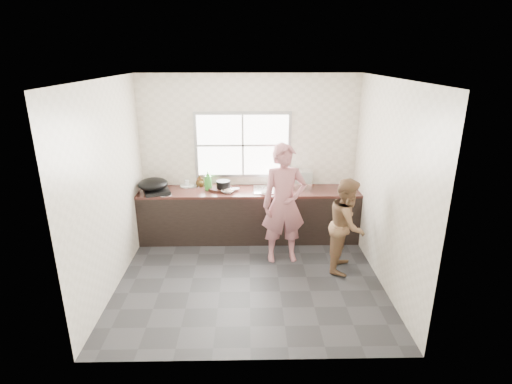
{
  "coord_description": "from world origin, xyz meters",
  "views": [
    {
      "loc": [
        -0.01,
        -4.91,
        2.98
      ],
      "look_at": [
        0.1,
        0.65,
        1.05
      ],
      "focal_mm": 28.0,
      "sensor_mm": 36.0,
      "label": 1
    }
  ],
  "objects_px": {
    "bowl_mince": "(228,191)",
    "black_pot": "(223,186)",
    "woman": "(284,208)",
    "plate_food": "(187,186)",
    "pot_lid_right": "(193,186)",
    "glass_jar": "(187,183)",
    "wok": "(153,184)",
    "cutting_board": "(220,188)",
    "bottle_brown_short": "(200,182)",
    "dish_rack": "(300,179)",
    "bottle_green": "(208,180)",
    "bottle_brown_tall": "(200,181)",
    "pot_lid_left": "(165,195)",
    "person_side": "(347,225)",
    "bowl_held": "(266,193)",
    "burner": "(157,191)",
    "bowl_crabs": "(280,191)"
  },
  "relations": [
    {
      "from": "bottle_green",
      "to": "bottle_brown_tall",
      "type": "bearing_deg",
      "value": 128.77
    },
    {
      "from": "cutting_board",
      "to": "black_pot",
      "type": "relative_size",
      "value": 1.81
    },
    {
      "from": "wok",
      "to": "pot_lid_left",
      "type": "relative_size",
      "value": 2.14
    },
    {
      "from": "cutting_board",
      "to": "bottle_brown_short",
      "type": "relative_size",
      "value": 2.52
    },
    {
      "from": "wok",
      "to": "woman",
      "type": "bearing_deg",
      "value": -17.57
    },
    {
      "from": "plate_food",
      "to": "burner",
      "type": "xyz_separation_m",
      "value": [
        -0.44,
        -0.33,
        0.02
      ]
    },
    {
      "from": "wok",
      "to": "bottle_brown_tall",
      "type": "bearing_deg",
      "value": 25.09
    },
    {
      "from": "bottle_brown_tall",
      "to": "pot_lid_left",
      "type": "relative_size",
      "value": 0.87
    },
    {
      "from": "woman",
      "to": "bottle_brown_short",
      "type": "height_order",
      "value": "woman"
    },
    {
      "from": "person_side",
      "to": "bottle_green",
      "type": "xyz_separation_m",
      "value": [
        -2.06,
        1.07,
        0.34
      ]
    },
    {
      "from": "person_side",
      "to": "bottle_green",
      "type": "distance_m",
      "value": 2.34
    },
    {
      "from": "bottle_brown_tall",
      "to": "dish_rack",
      "type": "height_order",
      "value": "dish_rack"
    },
    {
      "from": "bowl_mince",
      "to": "bottle_green",
      "type": "relative_size",
      "value": 0.63
    },
    {
      "from": "person_side",
      "to": "pot_lid_left",
      "type": "relative_size",
      "value": 6.17
    },
    {
      "from": "bottle_brown_short",
      "to": "black_pot",
      "type": "bearing_deg",
      "value": -28.71
    },
    {
      "from": "dish_rack",
      "to": "black_pot",
      "type": "bearing_deg",
      "value": -171.36
    },
    {
      "from": "burner",
      "to": "glass_jar",
      "type": "bearing_deg",
      "value": 37.09
    },
    {
      "from": "bowl_crabs",
      "to": "pot_lid_right",
      "type": "height_order",
      "value": "bowl_crabs"
    },
    {
      "from": "black_pot",
      "to": "dish_rack",
      "type": "xyz_separation_m",
      "value": [
        1.27,
        0.14,
        0.07
      ]
    },
    {
      "from": "bottle_green",
      "to": "bottle_brown_short",
      "type": "bearing_deg",
      "value": 129.38
    },
    {
      "from": "bowl_held",
      "to": "pot_lid_left",
      "type": "bearing_deg",
      "value": 179.76
    },
    {
      "from": "glass_jar",
      "to": "dish_rack",
      "type": "xyz_separation_m",
      "value": [
        1.9,
        -0.09,
        0.09
      ]
    },
    {
      "from": "bowl_mince",
      "to": "pot_lid_left",
      "type": "height_order",
      "value": "bowl_mince"
    },
    {
      "from": "glass_jar",
      "to": "wok",
      "type": "xyz_separation_m",
      "value": [
        -0.49,
        -0.33,
        0.1
      ]
    },
    {
      "from": "person_side",
      "to": "pot_lid_left",
      "type": "bearing_deg",
      "value": 93.06
    },
    {
      "from": "woman",
      "to": "black_pot",
      "type": "xyz_separation_m",
      "value": [
        -0.93,
        0.75,
        0.1
      ]
    },
    {
      "from": "bottle_brown_tall",
      "to": "cutting_board",
      "type": "bearing_deg",
      "value": -25.03
    },
    {
      "from": "cutting_board",
      "to": "wok",
      "type": "relative_size",
      "value": 0.86
    },
    {
      "from": "bottle_brown_tall",
      "to": "glass_jar",
      "type": "relative_size",
      "value": 1.75
    },
    {
      "from": "bowl_held",
      "to": "wok",
      "type": "relative_size",
      "value": 0.41
    },
    {
      "from": "cutting_board",
      "to": "dish_rack",
      "type": "bearing_deg",
      "value": 3.11
    },
    {
      "from": "plate_food",
      "to": "pot_lid_right",
      "type": "relative_size",
      "value": 0.9
    },
    {
      "from": "black_pot",
      "to": "woman",
      "type": "bearing_deg",
      "value": -38.93
    },
    {
      "from": "woman",
      "to": "glass_jar",
      "type": "height_order",
      "value": "woman"
    },
    {
      "from": "person_side",
      "to": "black_pot",
      "type": "xyz_separation_m",
      "value": [
        -1.81,
        1.04,
        0.26
      ]
    },
    {
      "from": "bowl_mince",
      "to": "black_pot",
      "type": "height_order",
      "value": "black_pot"
    },
    {
      "from": "dish_rack",
      "to": "bowl_held",
      "type": "bearing_deg",
      "value": -146.39
    },
    {
      "from": "pot_lid_left",
      "to": "woman",
      "type": "bearing_deg",
      "value": -16.45
    },
    {
      "from": "black_pot",
      "to": "glass_jar",
      "type": "bearing_deg",
      "value": 160.11
    },
    {
      "from": "bowl_crabs",
      "to": "glass_jar",
      "type": "distance_m",
      "value": 1.59
    },
    {
      "from": "bottle_green",
      "to": "pot_lid_right",
      "type": "xyz_separation_m",
      "value": [
        -0.28,
        0.2,
        -0.16
      ]
    },
    {
      "from": "pot_lid_left",
      "to": "glass_jar",
      "type": "bearing_deg",
      "value": 56.04
    },
    {
      "from": "bowl_mince",
      "to": "wok",
      "type": "bearing_deg",
      "value": 179.35
    },
    {
      "from": "bowl_crabs",
      "to": "wok",
      "type": "xyz_separation_m",
      "value": [
        -2.04,
        0.02,
        0.12
      ]
    },
    {
      "from": "woman",
      "to": "bowl_crabs",
      "type": "height_order",
      "value": "woman"
    },
    {
      "from": "bowl_held",
      "to": "bottle_brown_short",
      "type": "bearing_deg",
      "value": 158.31
    },
    {
      "from": "bowl_mince",
      "to": "black_pot",
      "type": "bearing_deg",
      "value": 124.31
    },
    {
      "from": "person_side",
      "to": "wok",
      "type": "xyz_separation_m",
      "value": [
        -2.92,
        0.94,
        0.33
      ]
    },
    {
      "from": "bowl_crabs",
      "to": "burner",
      "type": "distance_m",
      "value": 1.99
    },
    {
      "from": "bottle_green",
      "to": "burner",
      "type": "height_order",
      "value": "bottle_green"
    }
  ]
}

